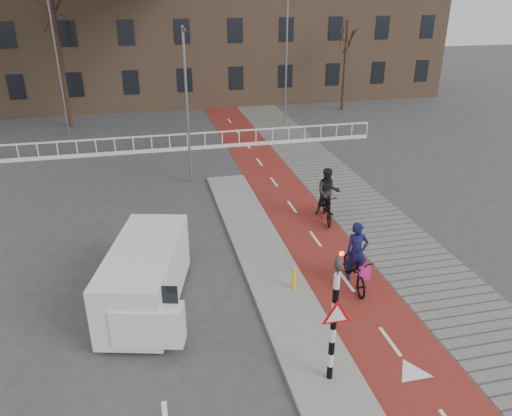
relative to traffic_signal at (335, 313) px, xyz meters
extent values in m
plane|color=#38383A|center=(0.60, 2.02, -1.99)|extent=(120.00, 120.00, 0.00)
cube|color=maroon|center=(2.10, 12.02, -1.98)|extent=(2.50, 60.00, 0.01)
cube|color=slate|center=(4.90, 12.02, -1.98)|extent=(3.00, 60.00, 0.01)
cube|color=gray|center=(-0.10, 6.02, -1.93)|extent=(1.80, 16.00, 0.12)
cylinder|color=black|center=(0.00, 0.02, -0.43)|extent=(0.14, 0.14, 2.88)
imported|color=black|center=(0.00, 0.02, 1.41)|extent=(0.13, 0.16, 0.80)
cylinder|color=#FF0C05|center=(0.00, -0.12, 1.59)|extent=(0.11, 0.02, 0.11)
cylinder|color=yellow|center=(0.29, 3.88, -1.51)|extent=(0.12, 0.12, 0.71)
imported|color=black|center=(2.24, 3.78, -1.43)|extent=(0.94, 2.15, 1.09)
imported|color=#111239|center=(2.24, 3.78, -0.79)|extent=(0.74, 0.53, 1.91)
cube|color=#CE1D86|center=(2.30, 3.24, -1.22)|extent=(0.34, 0.24, 0.39)
imported|color=black|center=(3.05, 8.44, -1.36)|extent=(1.02, 2.15, 1.25)
imported|color=black|center=(3.05, 8.44, -0.76)|extent=(1.09, 0.93, 1.96)
cube|color=silver|center=(-4.11, 4.14, -0.96)|extent=(2.88, 4.80, 1.80)
cube|color=#1B7D25|center=(-5.02, 4.14, -1.06)|extent=(0.75, 2.79, 0.55)
cube|color=#1B7D25|center=(-3.20, 4.14, -1.06)|extent=(0.75, 2.79, 0.55)
cube|color=black|center=(-4.11, 2.25, -0.56)|extent=(1.58, 0.46, 0.90)
cylinder|color=black|center=(-5.24, 2.86, -1.68)|extent=(0.38, 0.67, 0.63)
cylinder|color=black|center=(-3.76, 2.47, -1.68)|extent=(0.38, 0.67, 0.63)
cylinder|color=black|center=(-4.46, 5.81, -1.68)|extent=(0.38, 0.67, 0.63)
cylinder|color=black|center=(-2.99, 5.43, -1.68)|extent=(0.38, 0.67, 0.63)
cube|color=silver|center=(-4.40, 19.02, -1.04)|extent=(28.00, 0.08, 0.08)
cube|color=silver|center=(-4.40, 19.02, -1.89)|extent=(28.00, 0.10, 0.20)
cube|color=#7F6047|center=(-2.40, 34.02, 4.01)|extent=(46.00, 10.00, 12.00)
cylinder|color=black|center=(-8.44, 25.87, 2.19)|extent=(0.28, 0.28, 8.36)
cylinder|color=black|center=(10.95, 26.36, 1.20)|extent=(0.21, 0.21, 6.37)
cylinder|color=slate|center=(-1.76, 14.00, 1.56)|extent=(0.12, 0.12, 7.10)
cylinder|color=slate|center=(-8.35, 23.73, 2.25)|extent=(0.12, 0.12, 8.49)
cylinder|color=slate|center=(5.55, 23.16, 2.03)|extent=(0.12, 0.12, 8.04)
camera|label=1|loc=(-3.78, -8.53, 6.71)|focal=35.00mm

